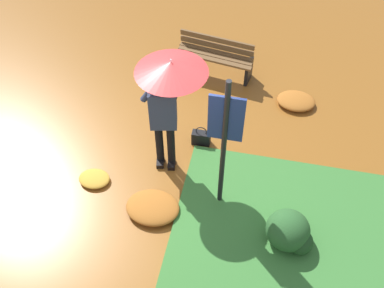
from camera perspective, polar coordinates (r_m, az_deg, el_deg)
The scene contains 9 objects.
ground_plane at distance 7.03m, azimuth -4.92°, elevation -3.36°, with size 18.00×18.00×0.00m, color brown.
person_with_umbrella at distance 5.99m, azimuth -3.11°, elevation 7.01°, with size 0.96×0.96×2.04m.
info_sign_post at distance 5.56m, azimuth 4.18°, elevation 1.33°, with size 0.44×0.07×2.30m.
handbag at distance 7.28m, azimuth 1.17°, elevation 0.81°, with size 0.30×0.14×0.37m.
park_bench at distance 8.38m, azimuth 2.94°, elevation 10.92°, with size 1.40×0.58×0.75m.
shrub_cluster at distance 6.24m, azimuth 12.32°, elevation -10.88°, with size 0.65×0.59×0.53m.
leaf_pile_near_person at distance 8.17m, azimuth 13.04°, elevation 5.34°, with size 0.67×0.54×0.15m.
leaf_pile_by_bench at distance 6.53m, azimuth -5.00°, elevation -8.01°, with size 0.78×0.62×0.17m.
leaf_pile_far_path at distance 7.00m, azimuth -12.27°, elevation -4.32°, with size 0.48×0.38×0.10m.
Camera 1 is at (1.48, -4.10, 5.52)m, focal length 42.10 mm.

